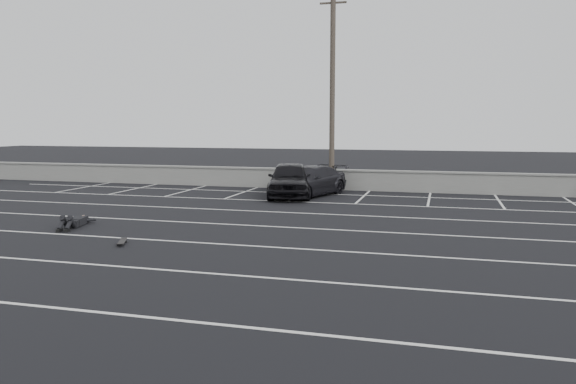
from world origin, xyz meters
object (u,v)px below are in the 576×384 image
(car_left, at_px, (290,179))
(skateboard, at_px, (122,242))
(utility_pole, at_px, (332,91))
(person, at_px, (77,218))
(car_right, at_px, (308,181))

(car_left, xyz_separation_m, skateboard, (-1.80, -11.42, -0.75))
(car_left, relative_size, utility_pole, 0.49)
(car_left, distance_m, utility_pole, 5.13)
(car_left, bearing_deg, person, -131.30)
(person, distance_m, skateboard, 3.86)
(car_right, distance_m, person, 11.18)
(car_right, height_order, utility_pole, utility_pole)
(car_right, bearing_deg, utility_pole, 90.93)
(car_right, bearing_deg, person, -101.04)
(utility_pole, relative_size, skateboard, 13.96)
(car_right, distance_m, utility_pole, 4.84)
(car_right, relative_size, person, 1.79)
(car_left, distance_m, skateboard, 11.58)
(car_left, distance_m, car_right, 0.93)
(car_right, distance_m, skateboard, 12.19)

